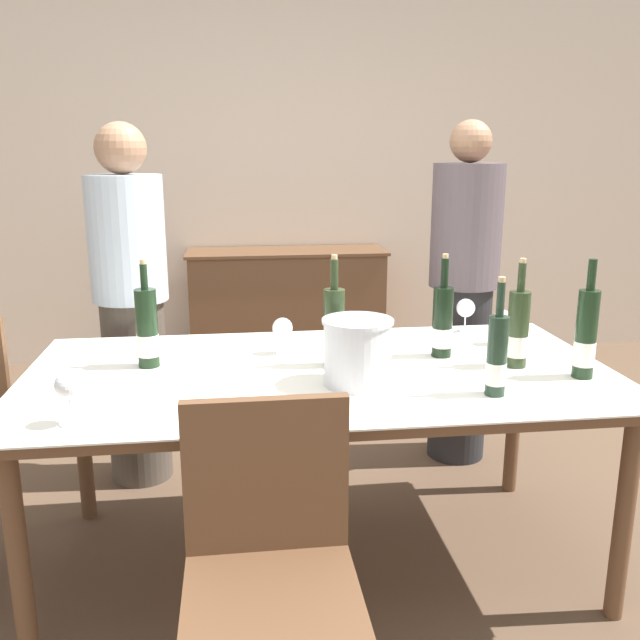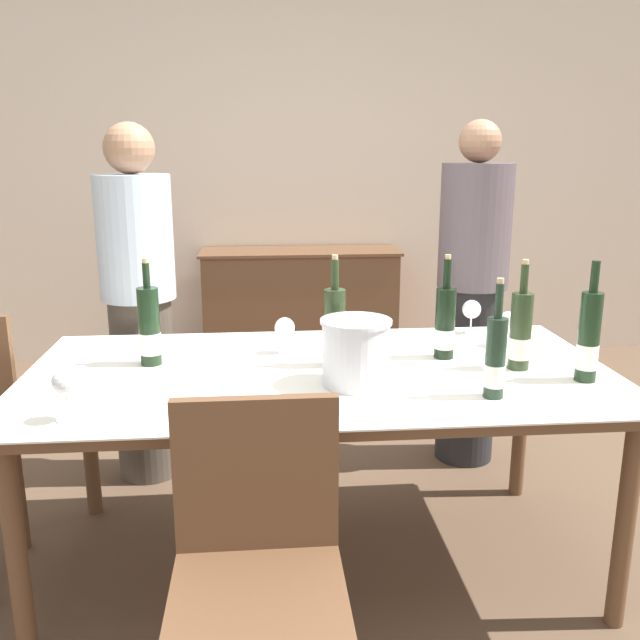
# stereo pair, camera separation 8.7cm
# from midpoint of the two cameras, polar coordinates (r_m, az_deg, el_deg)

# --- Properties ---
(ground_plane) EXTENTS (12.00, 12.00, 0.00)m
(ground_plane) POSITION_cam_midpoint_polar(r_m,az_deg,el_deg) (2.70, 0.98, -19.54)
(ground_plane) COLOR brown
(back_wall) EXTENTS (8.00, 0.10, 2.80)m
(back_wall) POSITION_cam_midpoint_polar(r_m,az_deg,el_deg) (4.91, -2.34, 13.03)
(back_wall) COLOR beige
(back_wall) RESTS_ON ground_plane
(sideboard_cabinet) EXTENTS (1.36, 0.46, 0.83)m
(sideboard_cabinet) POSITION_cam_midpoint_polar(r_m,az_deg,el_deg) (4.75, -1.16, 0.98)
(sideboard_cabinet) COLOR brown
(sideboard_cabinet) RESTS_ON ground_plane
(dining_table) EXTENTS (2.03, 1.06, 0.75)m
(dining_table) POSITION_cam_midpoint_polar(r_m,az_deg,el_deg) (2.38, 1.05, -5.62)
(dining_table) COLOR brown
(dining_table) RESTS_ON ground_plane
(ice_bucket) EXTENTS (0.23, 0.23, 0.22)m
(ice_bucket) POSITION_cam_midpoint_polar(r_m,az_deg,el_deg) (2.19, 4.16, -2.60)
(ice_bucket) COLOR silver
(ice_bucket) RESTS_ON dining_table
(wine_bottle_0) EXTENTS (0.07, 0.07, 0.40)m
(wine_bottle_0) POSITION_cam_midpoint_polar(r_m,az_deg,el_deg) (2.40, 22.65, -1.48)
(wine_bottle_0) COLOR black
(wine_bottle_0) RESTS_ON dining_table
(wine_bottle_1) EXTENTS (0.08, 0.08, 0.40)m
(wine_bottle_1) POSITION_cam_midpoint_polar(r_m,az_deg,el_deg) (2.38, 2.29, -0.81)
(wine_bottle_1) COLOR #28381E
(wine_bottle_1) RESTS_ON dining_table
(wine_bottle_2) EXTENTS (0.08, 0.08, 0.39)m
(wine_bottle_2) POSITION_cam_midpoint_polar(r_m,az_deg,el_deg) (2.46, 17.50, -1.04)
(wine_bottle_2) COLOR #28381E
(wine_bottle_2) RESTS_ON dining_table
(wine_bottle_3) EXTENTS (0.06, 0.06, 0.38)m
(wine_bottle_3) POSITION_cam_midpoint_polar(r_m,az_deg,el_deg) (2.15, 15.68, -3.17)
(wine_bottle_3) COLOR #1E3323
(wine_bottle_3) RESTS_ON dining_table
(wine_bottle_4) EXTENTS (0.07, 0.07, 0.38)m
(wine_bottle_4) POSITION_cam_midpoint_polar(r_m,az_deg,el_deg) (2.52, 11.46, -0.36)
(wine_bottle_4) COLOR black
(wine_bottle_4) RESTS_ON dining_table
(wine_bottle_5) EXTENTS (0.08, 0.08, 0.38)m
(wine_bottle_5) POSITION_cam_midpoint_polar(r_m,az_deg,el_deg) (2.46, -13.19, -0.72)
(wine_bottle_5) COLOR black
(wine_bottle_5) RESTS_ON dining_table
(wine_glass_0) EXTENTS (0.08, 0.08, 0.14)m
(wine_glass_0) POSITION_cam_midpoint_polar(r_m,az_deg,el_deg) (2.53, -2.01, -0.73)
(wine_glass_0) COLOR white
(wine_glass_0) RESTS_ON dining_table
(wine_glass_1) EXTENTS (0.08, 0.08, 0.14)m
(wine_glass_1) POSITION_cam_midpoint_polar(r_m,az_deg,el_deg) (2.73, 16.41, -0.21)
(wine_glass_1) COLOR white
(wine_glass_1) RESTS_ON dining_table
(wine_glass_2) EXTENTS (0.08, 0.08, 0.14)m
(wine_glass_2) POSITION_cam_midpoint_polar(r_m,az_deg,el_deg) (2.89, 13.49, 0.80)
(wine_glass_2) COLOR white
(wine_glass_2) RESTS_ON dining_table
(wine_glass_3) EXTENTS (0.08, 0.08, 0.15)m
(wine_glass_3) POSITION_cam_midpoint_polar(r_m,az_deg,el_deg) (2.01, -19.48, -5.13)
(wine_glass_3) COLOR white
(wine_glass_3) RESTS_ON dining_table
(chair_near_front) EXTENTS (0.42, 0.42, 0.90)m
(chair_near_front) POSITION_cam_midpoint_polar(r_m,az_deg,el_deg) (1.76, -3.78, -19.20)
(chair_near_front) COLOR brown
(chair_near_front) RESTS_ON ground_plane
(person_host) EXTENTS (0.33, 0.33, 1.61)m
(person_host) POSITION_cam_midpoint_polar(r_m,az_deg,el_deg) (3.14, -14.18, 1.08)
(person_host) COLOR #51473D
(person_host) RESTS_ON ground_plane
(person_guest_left) EXTENTS (0.33, 0.33, 1.63)m
(person_guest_left) POSITION_cam_midpoint_polar(r_m,az_deg,el_deg) (3.30, 13.37, 1.85)
(person_guest_left) COLOR #262628
(person_guest_left) RESTS_ON ground_plane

